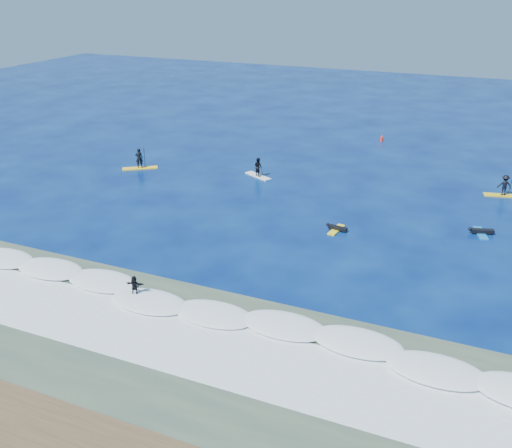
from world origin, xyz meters
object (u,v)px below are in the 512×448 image
at_px(prone_paddler_near, 337,229).
at_px(marker_buoy, 382,139).
at_px(sup_paddler_center, 258,168).
at_px(sup_paddler_right, 504,187).
at_px(wave_surfer, 135,287).
at_px(prone_paddler_far, 481,232).
at_px(sup_paddler_left, 139,161).

xyz_separation_m(prone_paddler_near, marker_buoy, (-2.05, 25.81, 0.18)).
height_order(sup_paddler_center, sup_paddler_right, sup_paddler_right).
distance_m(sup_paddler_right, prone_paddler_near, 16.81).
height_order(prone_paddler_near, wave_surfer, wave_surfer).
xyz_separation_m(sup_paddler_center, prone_paddler_near, (10.15, -9.01, -0.64)).
bearing_deg(prone_paddler_near, wave_surfer, 157.19).
bearing_deg(sup_paddler_center, wave_surfer, -57.52).
bearing_deg(prone_paddler_far, wave_surfer, 117.80).
relative_size(prone_paddler_near, wave_surfer, 1.19).
height_order(sup_paddler_left, sup_paddler_right, sup_paddler_left).
bearing_deg(sup_paddler_left, marker_buoy, 10.07).
bearing_deg(wave_surfer, prone_paddler_far, 30.91).
distance_m(sup_paddler_left, wave_surfer, 24.59).
height_order(sup_paddler_left, marker_buoy, sup_paddler_left).
relative_size(sup_paddler_left, sup_paddler_center, 1.08).
bearing_deg(prone_paddler_far, sup_paddler_right, -24.16).
bearing_deg(sup_paddler_right, prone_paddler_far, -110.87).
relative_size(sup_paddler_left, sup_paddler_right, 1.02).
height_order(sup_paddler_left, wave_surfer, sup_paddler_left).
distance_m(sup_paddler_left, marker_buoy, 27.45).
distance_m(sup_paddler_left, sup_paddler_center, 11.78).
bearing_deg(prone_paddler_far, marker_buoy, 11.96).
bearing_deg(prone_paddler_near, prone_paddler_far, -62.36).
relative_size(prone_paddler_near, prone_paddler_far, 0.89).
bearing_deg(sup_paddler_left, sup_paddler_right, -23.99).
xyz_separation_m(sup_paddler_left, marker_buoy, (19.63, 19.18, -0.41)).
relative_size(sup_paddler_left, marker_buoy, 4.31).
bearing_deg(wave_surfer, sup_paddler_right, 40.72).
bearing_deg(sup_paddler_right, prone_paddler_near, -144.50).
bearing_deg(wave_surfer, prone_paddler_near, 46.32).
bearing_deg(prone_paddler_far, prone_paddler_near, 93.65).
relative_size(prone_paddler_far, wave_surfer, 1.34).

